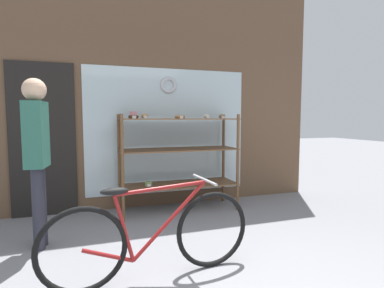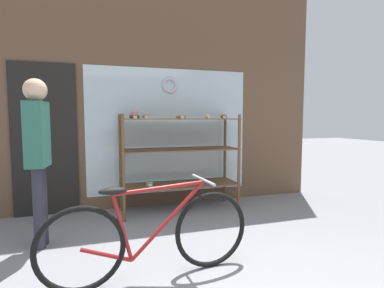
# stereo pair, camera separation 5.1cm
# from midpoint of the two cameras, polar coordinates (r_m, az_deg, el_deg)

# --- Properties ---
(storefront_facade) EXTENTS (5.30, 0.13, 3.50)m
(storefront_facade) POSITION_cam_midpoint_polar(r_m,az_deg,el_deg) (4.65, -7.94, 9.21)
(storefront_facade) COLOR brown
(storefront_facade) RESTS_ON ground_plane
(display_case) EXTENTS (1.69, 0.55, 1.44)m
(display_case) POSITION_cam_midpoint_polar(r_m,az_deg,el_deg) (4.33, -3.14, -1.35)
(display_case) COLOR brown
(display_case) RESTS_ON ground_plane
(bicycle) EXTENTS (1.80, 0.46, 0.82)m
(bicycle) POSITION_cam_midpoint_polar(r_m,az_deg,el_deg) (2.63, -8.21, -17.01)
(bicycle) COLOR black
(bicycle) RESTS_ON ground_plane
(pedestrian) EXTENTS (0.23, 0.34, 1.75)m
(pedestrian) POSITION_cam_midpoint_polar(r_m,az_deg,el_deg) (3.45, -27.83, -0.75)
(pedestrian) COLOR #282833
(pedestrian) RESTS_ON ground_plane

